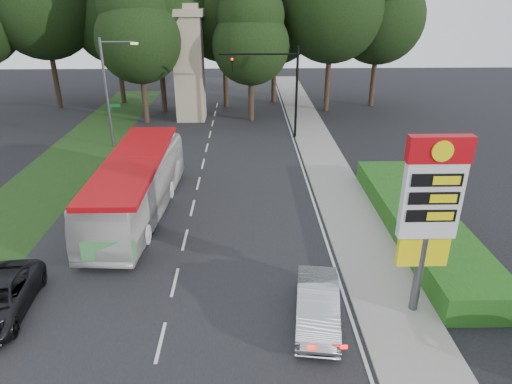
{
  "coord_description": "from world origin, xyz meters",
  "views": [
    {
      "loc": [
        2.99,
        -11.73,
        11.07
      ],
      "look_at": [
        3.45,
        8.2,
        2.2
      ],
      "focal_mm": 32.0,
      "sensor_mm": 36.0,
      "label": 1
    }
  ],
  "objects_px": {
    "monument": "(189,63)",
    "transit_bus": "(137,187)",
    "traffic_signal_mast": "(280,80)",
    "sedan_silver": "(317,305)",
    "streetlight_signs": "(109,89)",
    "gas_station_pylon": "(431,204)"
  },
  "relations": [
    {
      "from": "streetlight_signs",
      "to": "sedan_silver",
      "type": "xyz_separation_m",
      "value": [
        12.49,
        -20.51,
        -3.74
      ]
    },
    {
      "from": "traffic_signal_mast",
      "to": "transit_bus",
      "type": "xyz_separation_m",
      "value": [
        -8.44,
        -13.68,
        -3.07
      ]
    },
    {
      "from": "streetlight_signs",
      "to": "sedan_silver",
      "type": "relative_size",
      "value": 1.87
    },
    {
      "from": "gas_station_pylon",
      "to": "monument",
      "type": "xyz_separation_m",
      "value": [
        -11.2,
        28.01,
        0.66
      ]
    },
    {
      "from": "gas_station_pylon",
      "to": "streetlight_signs",
      "type": "xyz_separation_m",
      "value": [
        -16.19,
        20.01,
        -0.01
      ]
    },
    {
      "from": "monument",
      "to": "transit_bus",
      "type": "distance_m",
      "value": 20.01
    },
    {
      "from": "traffic_signal_mast",
      "to": "transit_bus",
      "type": "relative_size",
      "value": 0.63
    },
    {
      "from": "transit_bus",
      "to": "sedan_silver",
      "type": "distance_m",
      "value": 12.11
    },
    {
      "from": "gas_station_pylon",
      "to": "streetlight_signs",
      "type": "bearing_deg",
      "value": 128.96
    },
    {
      "from": "gas_station_pylon",
      "to": "sedan_silver",
      "type": "distance_m",
      "value": 5.29
    },
    {
      "from": "monument",
      "to": "sedan_silver",
      "type": "bearing_deg",
      "value": -75.26
    },
    {
      "from": "traffic_signal_mast",
      "to": "streetlight_signs",
      "type": "height_order",
      "value": "streetlight_signs"
    },
    {
      "from": "streetlight_signs",
      "to": "sedan_silver",
      "type": "height_order",
      "value": "streetlight_signs"
    },
    {
      "from": "traffic_signal_mast",
      "to": "sedan_silver",
      "type": "height_order",
      "value": "traffic_signal_mast"
    },
    {
      "from": "gas_station_pylon",
      "to": "transit_bus",
      "type": "bearing_deg",
      "value": 145.17
    },
    {
      "from": "sedan_silver",
      "to": "streetlight_signs",
      "type": "bearing_deg",
      "value": 128.63
    },
    {
      "from": "streetlight_signs",
      "to": "transit_bus",
      "type": "relative_size",
      "value": 0.69
    },
    {
      "from": "traffic_signal_mast",
      "to": "sedan_silver",
      "type": "bearing_deg",
      "value": -90.46
    },
    {
      "from": "streetlight_signs",
      "to": "transit_bus",
      "type": "height_order",
      "value": "streetlight_signs"
    },
    {
      "from": "traffic_signal_mast",
      "to": "sedan_silver",
      "type": "relative_size",
      "value": 1.69
    },
    {
      "from": "sedan_silver",
      "to": "traffic_signal_mast",
      "type": "bearing_deg",
      "value": 96.83
    },
    {
      "from": "monument",
      "to": "sedan_silver",
      "type": "distance_m",
      "value": 29.8
    }
  ]
}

